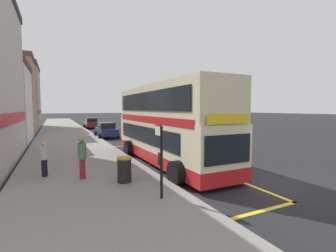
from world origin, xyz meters
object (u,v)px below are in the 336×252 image
double_decker_bus (166,127)px  parked_car_navy_kerbside (106,130)px  litter_bin (124,169)px  pedestrian_waiting_near_sign (44,158)px  parked_car_maroon_behind (91,123)px  bus_stop_sign (160,154)px  pedestrian_further_back (82,156)px

double_decker_bus → parked_car_navy_kerbside: double_decker_bus is taller
parked_car_navy_kerbside → litter_bin: parked_car_navy_kerbside is taller
double_decker_bus → parked_car_navy_kerbside: (-0.73, 13.35, -1.26)m
pedestrian_waiting_near_sign → parked_car_maroon_behind: bearing=78.0°
parked_car_navy_kerbside → pedestrian_waiting_near_sign: 15.01m
parked_car_navy_kerbside → parked_car_maroon_behind: 12.95m
double_decker_bus → litter_bin: bearing=-137.9°
parked_car_navy_kerbside → pedestrian_waiting_near_sign: (-5.46, -13.97, 0.17)m
double_decker_bus → pedestrian_waiting_near_sign: 6.32m
parked_car_navy_kerbside → double_decker_bus: bearing=-89.5°
bus_stop_sign → pedestrian_waiting_near_sign: bearing=128.5°
double_decker_bus → bus_stop_sign: double_decker_bus is taller
double_decker_bus → bus_stop_sign: 5.75m
double_decker_bus → litter_bin: double_decker_bus is taller
double_decker_bus → bus_stop_sign: (-2.63, -5.10, -0.44)m
parked_car_maroon_behind → pedestrian_waiting_near_sign: 27.53m
bus_stop_sign → pedestrian_waiting_near_sign: (-3.56, 4.48, -0.66)m
parked_car_navy_kerbside → pedestrian_further_back: 15.61m
parked_car_navy_kerbside → pedestrian_further_back: (-4.01, -15.08, 0.30)m
parked_car_maroon_behind → pedestrian_waiting_near_sign: (-5.71, -26.93, 0.17)m
parked_car_navy_kerbside → pedestrian_waiting_near_sign: bearing=-114.0°
double_decker_bus → parked_car_maroon_behind: (-0.48, 26.30, -1.26)m
parked_car_maroon_behind → litter_bin: bearing=82.2°
pedestrian_further_back → litter_bin: 1.96m
double_decker_bus → pedestrian_waiting_near_sign: bearing=-174.2°
double_decker_bus → pedestrian_waiting_near_sign: size_ratio=6.98×
pedestrian_waiting_near_sign → double_decker_bus: bearing=5.8°
parked_car_maroon_behind → pedestrian_further_back: size_ratio=2.39×
bus_stop_sign → parked_car_maroon_behind: size_ratio=0.59×
pedestrian_further_back → double_decker_bus: bearing=20.1°
double_decker_bus → pedestrian_waiting_near_sign: double_decker_bus is taller
parked_car_maroon_behind → pedestrian_further_back: pedestrian_further_back is taller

